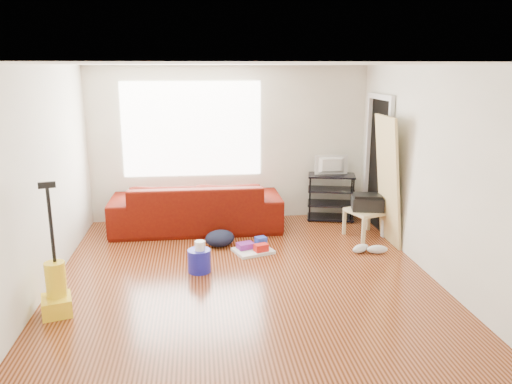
{
  "coord_description": "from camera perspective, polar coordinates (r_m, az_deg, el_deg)",
  "views": [
    {
      "loc": [
        -0.52,
        -5.56,
        2.47
      ],
      "look_at": [
        0.21,
        0.6,
        0.91
      ],
      "focal_mm": 35.0,
      "sensor_mm": 36.0,
      "label": 1
    }
  ],
  "objects": [
    {
      "name": "printer",
      "position": [
        7.54,
        12.61,
        -1.16
      ],
      "size": [
        0.51,
        0.43,
        0.23
      ],
      "rotation": [
        0.0,
        0.0,
        -0.22
      ],
      "color": "black",
      "rests_on": "side_table"
    },
    {
      "name": "bucket",
      "position": [
        6.32,
        -6.47,
        -9.0
      ],
      "size": [
        0.37,
        0.37,
        0.29
      ],
      "primitive_type": "cylinder",
      "rotation": [
        0.0,
        0.0,
        0.37
      ],
      "color": "#191BA4",
      "rests_on": "ground"
    },
    {
      "name": "cleaning_tray",
      "position": [
        6.89,
        -0.23,
        -6.41
      ],
      "size": [
        0.6,
        0.54,
        0.18
      ],
      "rotation": [
        0.0,
        0.0,
        0.34
      ],
      "color": "white",
      "rests_on": "ground"
    },
    {
      "name": "room",
      "position": [
        5.87,
        -0.83,
        2.14
      ],
      "size": [
        4.51,
        5.01,
        2.51
      ],
      "color": "#431806",
      "rests_on": "ground"
    },
    {
      "name": "tv",
      "position": [
        8.22,
        8.69,
        3.03
      ],
      "size": [
        0.54,
        0.07,
        0.31
      ],
      "primitive_type": "imported",
      "rotation": [
        0.0,
        0.0,
        3.14
      ],
      "color": "black",
      "rests_on": "tv_stand"
    },
    {
      "name": "tv_stand",
      "position": [
        8.34,
        8.56,
        -0.52
      ],
      "size": [
        0.83,
        0.59,
        0.76
      ],
      "rotation": [
        0.0,
        0.0,
        -0.23
      ],
      "color": "black",
      "rests_on": "ground"
    },
    {
      "name": "side_table",
      "position": [
        7.59,
        12.54,
        -2.47
      ],
      "size": [
        0.65,
        0.65,
        0.41
      ],
      "rotation": [
        0.0,
        0.0,
        0.34
      ],
      "color": "tan",
      "rests_on": "ground"
    },
    {
      "name": "vacuum",
      "position": [
        5.59,
        -21.88,
        -10.34
      ],
      "size": [
        0.37,
        0.4,
        1.37
      ],
      "rotation": [
        0.0,
        0.0,
        0.28
      ],
      "color": "yellow",
      "rests_on": "ground"
    },
    {
      "name": "backpack",
      "position": [
        7.14,
        -4.14,
        -6.17
      ],
      "size": [
        0.5,
        0.44,
        0.23
      ],
      "primitive_type": "ellipsoid",
      "rotation": [
        0.0,
        0.0,
        0.29
      ],
      "color": "black",
      "rests_on": "ground"
    },
    {
      "name": "door_panel",
      "position": [
        7.5,
        14.41,
        -5.57
      ],
      "size": [
        0.23,
        0.73,
        1.83
      ],
      "primitive_type": "cube",
      "rotation": [
        0.0,
        -0.1,
        0.0
      ],
      "color": "tan",
      "rests_on": "ground"
    },
    {
      "name": "sneakers",
      "position": [
        7.02,
        12.78,
        -6.36
      ],
      "size": [
        0.52,
        0.26,
        0.12
      ],
      "rotation": [
        0.0,
        0.0,
        0.1
      ],
      "color": "silver",
      "rests_on": "ground"
    },
    {
      "name": "toilet_paper",
      "position": [
        6.23,
        -6.39,
        -7.34
      ],
      "size": [
        0.13,
        0.13,
        0.12
      ],
      "primitive_type": "cylinder",
      "color": "white",
      "rests_on": "bucket"
    },
    {
      "name": "sofa",
      "position": [
        7.9,
        -6.73,
        -4.2
      ],
      "size": [
        2.6,
        1.02,
        0.76
      ],
      "primitive_type": "imported",
      "rotation": [
        0.0,
        0.0,
        3.14
      ],
      "color": "#410703",
      "rests_on": "ground"
    }
  ]
}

